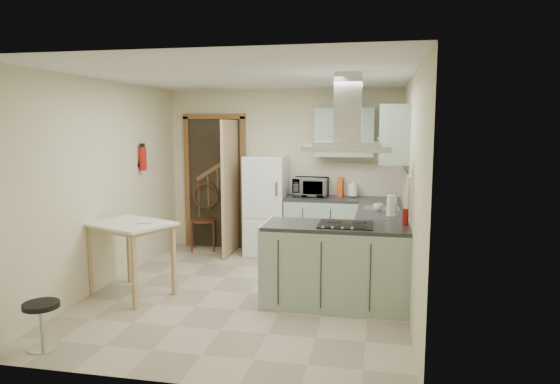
% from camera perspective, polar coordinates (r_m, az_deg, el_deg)
% --- Properties ---
extents(floor, '(4.20, 4.20, 0.00)m').
position_cam_1_polar(floor, '(5.99, -3.53, -11.48)').
color(floor, '#BBAC91').
rests_on(floor, ground).
extents(ceiling, '(4.20, 4.20, 0.00)m').
position_cam_1_polar(ceiling, '(5.68, -3.75, 13.08)').
color(ceiling, silver).
rests_on(ceiling, back_wall).
extents(back_wall, '(3.60, 0.00, 3.60)m').
position_cam_1_polar(back_wall, '(7.74, 0.36, 2.42)').
color(back_wall, beige).
rests_on(back_wall, floor).
extents(left_wall, '(0.00, 4.20, 4.20)m').
position_cam_1_polar(left_wall, '(6.40, -19.40, 0.84)').
color(left_wall, beige).
rests_on(left_wall, floor).
extents(right_wall, '(0.00, 4.20, 4.20)m').
position_cam_1_polar(right_wall, '(5.52, 14.73, -0.01)').
color(right_wall, beige).
rests_on(right_wall, floor).
extents(doorway, '(1.10, 0.12, 2.10)m').
position_cam_1_polar(doorway, '(8.01, -7.43, 1.10)').
color(doorway, brown).
rests_on(doorway, floor).
extents(fridge, '(0.60, 0.60, 1.50)m').
position_cam_1_polar(fridge, '(7.55, -1.56, -1.54)').
color(fridge, white).
rests_on(fridge, floor).
extents(counter_back, '(1.08, 0.60, 0.90)m').
position_cam_1_polar(counter_back, '(7.46, 4.91, -4.02)').
color(counter_back, '#9EB2A0').
rests_on(counter_back, floor).
extents(counter_right, '(0.60, 1.95, 0.90)m').
position_cam_1_polar(counter_right, '(6.76, 11.39, -5.40)').
color(counter_right, '#9EB2A0').
rests_on(counter_right, floor).
extents(splashback, '(1.68, 0.02, 0.50)m').
position_cam_1_polar(splashback, '(7.61, 7.46, 1.51)').
color(splashback, beige).
rests_on(splashback, counter_back).
extents(wall_cabinet_back, '(0.85, 0.35, 0.70)m').
position_cam_1_polar(wall_cabinet_back, '(7.41, 7.39, 6.76)').
color(wall_cabinet_back, '#9EB2A0').
rests_on(wall_cabinet_back, back_wall).
extents(wall_cabinet_right, '(0.35, 0.90, 0.70)m').
position_cam_1_polar(wall_cabinet_right, '(6.32, 12.87, 6.46)').
color(wall_cabinet_right, '#9EB2A0').
rests_on(wall_cabinet_right, right_wall).
extents(peninsula, '(1.55, 0.65, 0.90)m').
position_cam_1_polar(peninsula, '(5.52, 6.40, -8.31)').
color(peninsula, '#9EB2A0').
rests_on(peninsula, floor).
extents(hob, '(0.58, 0.50, 0.01)m').
position_cam_1_polar(hob, '(5.40, 7.53, -3.70)').
color(hob, black).
rests_on(hob, peninsula).
extents(extractor_hood, '(0.90, 0.55, 0.10)m').
position_cam_1_polar(extractor_hood, '(5.30, 7.69, 4.96)').
color(extractor_hood, silver).
rests_on(extractor_hood, ceiling).
extents(sink, '(0.45, 0.40, 0.01)m').
position_cam_1_polar(sink, '(6.50, 11.50, -1.84)').
color(sink, silver).
rests_on(sink, counter_right).
extents(fire_extinguisher, '(0.10, 0.10, 0.32)m').
position_cam_1_polar(fire_extinguisher, '(7.14, -15.40, 3.70)').
color(fire_extinguisher, '#B2140F').
rests_on(fire_extinguisher, left_wall).
extents(drop_leaf_table, '(1.11, 0.99, 0.86)m').
position_cam_1_polar(drop_leaf_table, '(6.06, -16.61, -7.33)').
color(drop_leaf_table, tan).
rests_on(drop_leaf_table, floor).
extents(bentwood_chair, '(0.52, 0.52, 0.94)m').
position_cam_1_polar(bentwood_chair, '(7.93, -8.78, -3.22)').
color(bentwood_chair, '#461C17').
rests_on(bentwood_chair, floor).
extents(stool, '(0.39, 0.39, 0.42)m').
position_cam_1_polar(stool, '(5.02, -25.52, -13.57)').
color(stool, black).
rests_on(stool, floor).
extents(microwave, '(0.51, 0.35, 0.28)m').
position_cam_1_polar(microwave, '(7.47, 3.54, 0.59)').
color(microwave, black).
rests_on(microwave, counter_back).
extents(kettle, '(0.17, 0.17, 0.22)m').
position_cam_1_polar(kettle, '(7.46, 8.33, 0.27)').
color(kettle, white).
rests_on(kettle, counter_back).
extents(cereal_box, '(0.09, 0.19, 0.28)m').
position_cam_1_polar(cereal_box, '(7.53, 6.95, 0.60)').
color(cereal_box, '#DF5C1A').
rests_on(cereal_box, counter_back).
extents(soap_bottle, '(0.10, 0.10, 0.18)m').
position_cam_1_polar(soap_bottle, '(6.74, 12.71, -0.80)').
color(soap_bottle, silver).
rests_on(soap_bottle, counter_right).
extents(paper_towel, '(0.12, 0.12, 0.26)m').
position_cam_1_polar(paper_towel, '(5.98, 12.60, -1.49)').
color(paper_towel, silver).
rests_on(paper_towel, counter_right).
extents(cup, '(0.15, 0.15, 0.09)m').
position_cam_1_polar(cup, '(6.33, 11.16, -1.72)').
color(cup, white).
rests_on(cup, counter_right).
extents(red_bottle, '(0.08, 0.08, 0.18)m').
position_cam_1_polar(red_bottle, '(5.49, 14.14, -2.80)').
color(red_bottle, '#A8120E').
rests_on(red_bottle, peninsula).
extents(book, '(0.23, 0.25, 0.09)m').
position_cam_1_polar(book, '(5.94, -15.96, -2.92)').
color(book, brown).
rests_on(book, drop_leaf_table).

